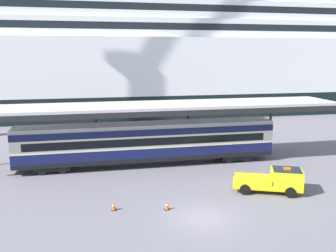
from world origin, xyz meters
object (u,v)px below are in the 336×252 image
service_truck (274,180)px  traffic_cone_mid (167,206)px  train_carriage (148,142)px  traffic_cone_near (114,206)px  cruise_ship (168,42)px

service_truck → traffic_cone_mid: size_ratio=9.37×
traffic_cone_mid → train_carriage: bearing=87.8°
train_carriage → traffic_cone_near: (-4.01, -10.06, -2.01)m
traffic_cone_near → traffic_cone_mid: size_ratio=1.03×
service_truck → traffic_cone_near: size_ratio=9.14×
cruise_ship → service_truck: bearing=-92.0°
train_carriage → service_truck: 12.51m
train_carriage → traffic_cone_mid: (-0.42, -10.73, -2.02)m
train_carriage → traffic_cone_mid: 10.92m
train_carriage → service_truck: size_ratio=4.39×
traffic_cone_near → service_truck: bearing=4.0°
cruise_ship → traffic_cone_near: (-14.02, -47.66, -12.51)m
service_truck → traffic_cone_near: service_truck is taller
traffic_cone_mid → traffic_cone_near: bearing=169.4°
train_carriage → cruise_ship: bearing=75.1°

